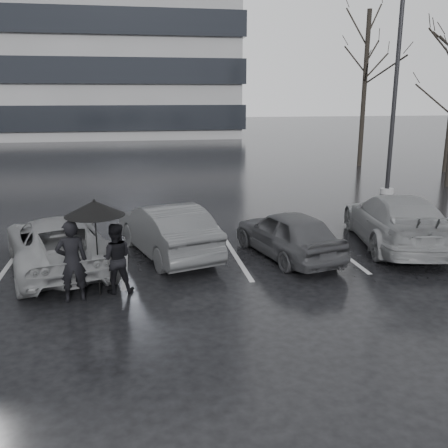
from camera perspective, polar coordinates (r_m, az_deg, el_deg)
ground at (r=11.03m, az=0.21°, el=-6.87°), size 160.00×160.00×0.00m
car_main at (r=12.74m, az=7.32°, el=-1.10°), size 2.29×3.85×1.23m
car_west_a at (r=12.88m, az=-6.56°, el=-0.63°), size 2.57×4.33×1.35m
car_west_b at (r=12.48m, az=-18.49°, el=-2.01°), size 3.20×4.94×1.27m
car_east at (r=14.38m, az=19.06°, el=0.42°), size 2.92×5.20×1.42m
pedestrian_left at (r=10.33m, az=-16.99°, el=-4.12°), size 0.67×0.50×1.67m
pedestrian_right at (r=10.60m, az=-12.32°, el=-3.85°), size 0.73×0.58×1.49m
umbrella at (r=10.23m, az=-14.59°, el=1.76°), size 1.20×1.20×2.03m
lamp_post at (r=21.67m, az=19.07°, el=15.30°), size 0.55×0.55×10.02m
stall_stripes at (r=13.27m, az=-5.14°, el=-3.16°), size 19.72×5.00×0.00m
tree_north at (r=29.99m, az=15.73°, el=14.51°), size 0.26×0.26×8.50m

